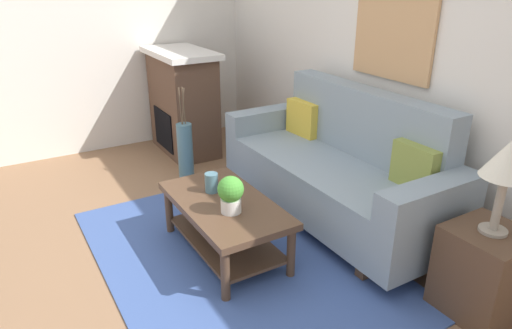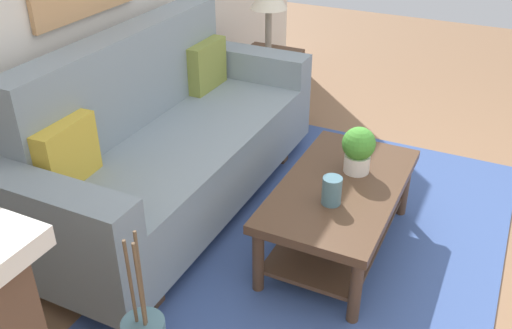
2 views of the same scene
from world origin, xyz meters
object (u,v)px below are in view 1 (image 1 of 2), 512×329
Objects in this scene: potted_plant_tabletop at (231,193)px; throw_pillow_olive at (416,166)px; side_table at (483,272)px; fireplace at (183,102)px; coffee_table at (225,215)px; table_lamp at (508,163)px; floor_vase at (185,152)px; framed_painting at (393,34)px; couch at (337,170)px; throw_pillow_mustard at (303,118)px; tabletop_vase at (212,183)px.

throw_pillow_olive is at bearing 68.34° from potted_plant_tabletop.
fireplace is (-3.50, -0.48, 0.31)m from side_table.
side_table is at bearing 37.76° from coffee_table.
floor_vase is (-2.73, -0.79, -0.70)m from table_lamp.
framed_painting is at bearing 90.95° from coffee_table.
framed_painting reaches higher than coffee_table.
couch is 2.67× the size of framed_painting.
throw_pillow_mustard is 1.34m from throw_pillow_olive.
couch reaches higher than side_table.
couch is 3.87× the size of side_table.
floor_vase is at bearing -149.29° from couch.
tabletop_vase is 2.04m from fireplace.
floor_vase is at bearing -155.35° from throw_pillow_olive.
throw_pillow_mustard is at bearing 23.16° from fireplace.
side_table is 0.98× the size of table_lamp.
potted_plant_tabletop is 1.64m from side_table.
throw_pillow_mustard is at bearing 180.00° from throw_pillow_olive.
coffee_table is 2.23m from fireplace.
framed_painting reaches higher than floor_vase.
table_lamp reaches higher than coffee_table.
floor_vase is (-2.73, -0.79, 0.01)m from side_table.
couch is at bearing 179.53° from side_table.
throw_pillow_olive is at bearing 10.63° from couch.
tabletop_vase is at bearing -12.89° from floor_vase.
coffee_table is 0.27m from tabletop_vase.
framed_painting is at bearing 43.24° from floor_vase.
throw_pillow_mustard is at bearing 112.97° from tabletop_vase.
couch is at bearing 179.53° from table_lamp.
couch is 2.18m from fireplace.
couch reaches higher than throw_pillow_olive.
throw_pillow_olive is 2.86m from fireplace.
framed_painting is at bearing 26.90° from throw_pillow_mustard.
throw_pillow_mustard is at bearing 120.37° from coffee_table.
framed_painting is at bearing 160.93° from side_table.
potted_plant_tabletop is at bearing -111.66° from throw_pillow_olive.
throw_pillow_olive is 0.33× the size of coffee_table.
side_table is at bearing -19.07° from framed_painting.
throw_pillow_mustard reaches higher than floor_vase.
floor_vase is (-0.68, -0.93, -0.39)m from throw_pillow_mustard.
potted_plant_tabletop is at bearing -3.59° from tabletop_vase.
potted_plant_tabletop reaches higher than tabletop_vase.
couch is 1.97× the size of coffee_table.
framed_painting is (2.12, 0.96, 0.91)m from fireplace.
couch is at bearing 91.36° from coffee_table.
table_lamp is (1.55, 1.06, 0.49)m from tabletop_vase.
throw_pillow_olive is 0.44× the size of framed_painting.
throw_pillow_mustard is 2.10m from side_table.
throw_pillow_olive is 0.63× the size of table_lamp.
throw_pillow_olive is 2.46× the size of tabletop_vase.
tabletop_vase reaches higher than side_table.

